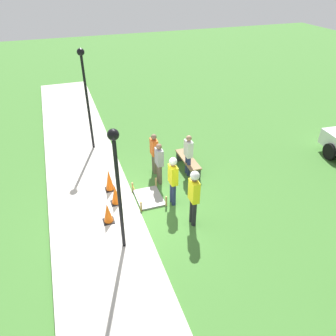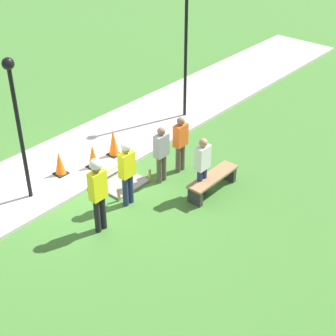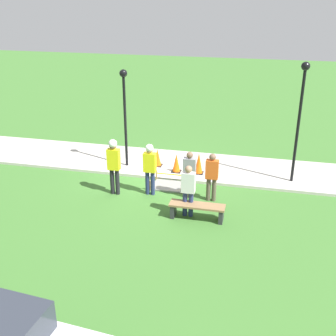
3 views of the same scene
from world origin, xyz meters
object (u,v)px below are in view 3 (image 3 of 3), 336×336
object	(u,v)px
bystander_in_orange_shirt	(212,175)
lamppost_far	(301,106)
lamppost_near	(125,104)
bystander_in_white_shirt	(189,172)
traffic_cone_near_patch	(199,163)
worker_supervisor	(114,161)
worker_assistant	(150,165)
park_bench	(197,209)
traffic_cone_far_patch	(176,163)
traffic_cone_sidewalk_edge	(157,157)
bystander_in_gray_shirt	(188,188)

from	to	relation	value
bystander_in_orange_shirt	lamppost_far	xyz separation A→B (m)	(-2.58, -1.95, 1.87)
lamppost_near	bystander_in_white_shirt	bearing A→B (deg)	145.00
bystander_in_orange_shirt	bystander_in_white_shirt	world-z (taller)	bystander_in_orange_shirt
traffic_cone_near_patch	worker_supervisor	size ratio (longest dim) A/B	0.42
worker_assistant	lamppost_near	xyz separation A→B (m)	(1.47, -1.99, 1.45)
park_bench	lamppost_near	world-z (taller)	lamppost_near
traffic_cone_far_patch	lamppost_far	distance (m)	4.73
park_bench	worker_supervisor	world-z (taller)	worker_supervisor
traffic_cone_sidewalk_edge	bystander_in_orange_shirt	bearing A→B (deg)	136.86
worker_assistant	park_bench	bearing A→B (deg)	144.71
traffic_cone_near_patch	park_bench	world-z (taller)	traffic_cone_near_patch
traffic_cone_far_patch	lamppost_near	xyz separation A→B (m)	(1.97, -0.17, 2.06)
traffic_cone_near_patch	traffic_cone_sidewalk_edge	distance (m)	1.68
bystander_in_orange_shirt	bystander_in_gray_shirt	world-z (taller)	bystander_in_gray_shirt
lamppost_near	lamppost_far	distance (m)	6.08
traffic_cone_far_patch	bystander_in_white_shirt	distance (m)	2.00
park_bench	lamppost_far	size ratio (longest dim) A/B	0.40
traffic_cone_sidewalk_edge	lamppost_near	distance (m)	2.37
bystander_in_orange_shirt	bystander_in_white_shirt	bearing A→B (deg)	-2.93
bystander_in_orange_shirt	bystander_in_gray_shirt	size ratio (longest dim) A/B	0.99
traffic_cone_far_patch	traffic_cone_sidewalk_edge	xyz separation A→B (m)	(0.82, -0.40, -0.01)
park_bench	bystander_in_orange_shirt	size ratio (longest dim) A/B	1.02
worker_assistant	bystander_in_white_shirt	world-z (taller)	worker_assistant
traffic_cone_near_patch	bystander_in_gray_shirt	bearing A→B (deg)	93.30
traffic_cone_near_patch	worker_assistant	size ratio (longest dim) A/B	0.45
bystander_in_white_shirt	traffic_cone_near_patch	bearing A→B (deg)	-90.47
bystander_in_gray_shirt	worker_assistant	bearing A→B (deg)	-37.41
worker_supervisor	lamppost_near	xyz separation A→B (m)	(0.33, -2.23, 1.34)
traffic_cone_near_patch	lamppost_near	size ratio (longest dim) A/B	0.22
traffic_cone_near_patch	bystander_in_gray_shirt	size ratio (longest dim) A/B	0.49
park_bench	bystander_in_orange_shirt	distance (m)	1.42
lamppost_near	lamppost_far	size ratio (longest dim) A/B	0.88
bystander_in_orange_shirt	lamppost_far	bearing A→B (deg)	-142.89
bystander_in_white_shirt	lamppost_near	size ratio (longest dim) A/B	0.44
bystander_in_gray_shirt	lamppost_far	distance (m)	4.77
traffic_cone_sidewalk_edge	bystander_in_gray_shirt	bearing A→B (deg)	118.40
bystander_in_orange_shirt	bystander_in_gray_shirt	distance (m)	1.27
traffic_cone_near_patch	bystander_in_white_shirt	xyz separation A→B (m)	(0.01, 1.82, 0.40)
traffic_cone_sidewalk_edge	lamppost_near	bearing A→B (deg)	11.17
lamppost_far	lamppost_near	bearing A→B (deg)	-0.30
traffic_cone_near_patch	bystander_in_orange_shirt	size ratio (longest dim) A/B	0.50
bystander_in_gray_shirt	worker_supervisor	bearing A→B (deg)	-18.90
bystander_in_white_shirt	worker_supervisor	bearing A→B (deg)	6.68
worker_supervisor	bystander_in_gray_shirt	distance (m)	2.79
worker_supervisor	lamppost_near	bearing A→B (deg)	-81.60
park_bench	worker_supervisor	bearing A→B (deg)	-19.34
traffic_cone_sidewalk_edge	bystander_in_orange_shirt	size ratio (longest dim) A/B	0.42
bystander_in_gray_shirt	park_bench	bearing A→B (deg)	156.94
bystander_in_white_shirt	lamppost_near	distance (m)	3.75
traffic_cone_near_patch	bystander_in_white_shirt	world-z (taller)	bystander_in_white_shirt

